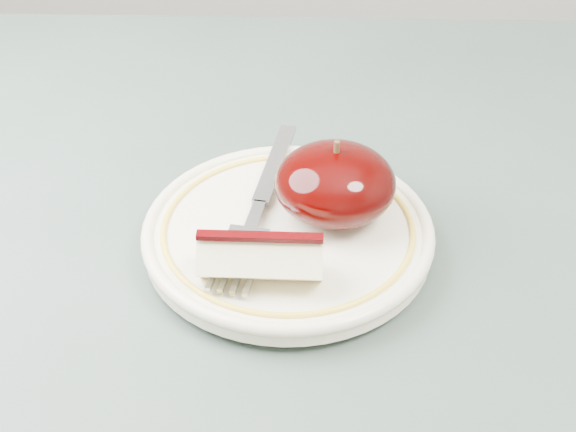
{
  "coord_description": "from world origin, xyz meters",
  "views": [
    {
      "loc": [
        0.04,
        -0.35,
        1.11
      ],
      "look_at": [
        0.03,
        0.07,
        0.78
      ],
      "focal_mm": 50.0,
      "sensor_mm": 36.0,
      "label": 1
    }
  ],
  "objects_px": {
    "plate": "(288,232)",
    "fork": "(259,204)",
    "table": "(239,412)",
    "apple_half": "(335,184)"
  },
  "relations": [
    {
      "from": "table",
      "to": "apple_half",
      "type": "bearing_deg",
      "value": 54.86
    },
    {
      "from": "plate",
      "to": "fork",
      "type": "height_order",
      "value": "fork"
    },
    {
      "from": "plate",
      "to": "fork",
      "type": "xyz_separation_m",
      "value": [
        -0.02,
        0.02,
        0.01
      ]
    },
    {
      "from": "apple_half",
      "to": "fork",
      "type": "distance_m",
      "value": 0.06
    },
    {
      "from": "plate",
      "to": "apple_half",
      "type": "bearing_deg",
      "value": 27.74
    },
    {
      "from": "table",
      "to": "plate",
      "type": "bearing_deg",
      "value": 66.59
    },
    {
      "from": "plate",
      "to": "apple_half",
      "type": "distance_m",
      "value": 0.05
    },
    {
      "from": "table",
      "to": "apple_half",
      "type": "xyz_separation_m",
      "value": [
        0.06,
        0.09,
        0.13
      ]
    },
    {
      "from": "table",
      "to": "plate",
      "type": "height_order",
      "value": "plate"
    },
    {
      "from": "table",
      "to": "apple_half",
      "type": "relative_size",
      "value": 10.93
    }
  ]
}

